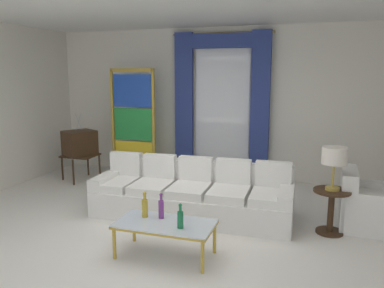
# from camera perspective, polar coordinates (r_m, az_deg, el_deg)

# --- Properties ---
(ground_plane) EXTENTS (16.00, 16.00, 0.00)m
(ground_plane) POSITION_cam_1_polar(r_m,az_deg,el_deg) (5.27, -3.44, -12.99)
(ground_plane) COLOR white
(wall_rear) EXTENTS (8.00, 0.12, 3.00)m
(wall_rear) POSITION_cam_1_polar(r_m,az_deg,el_deg) (7.79, 4.73, 5.99)
(wall_rear) COLOR white
(wall_rear) RESTS_ON ground
(ceiling_slab) EXTENTS (8.00, 7.60, 0.04)m
(ceiling_slab) POSITION_cam_1_polar(r_m,az_deg,el_deg) (5.67, -0.65, 19.82)
(ceiling_slab) COLOR white
(curtained_window) EXTENTS (2.00, 0.17, 2.70)m
(curtained_window) POSITION_cam_1_polar(r_m,az_deg,el_deg) (7.62, 4.38, 7.71)
(curtained_window) COLOR white
(curtained_window) RESTS_ON ground
(couch_white_long) EXTENTS (2.94, 1.00, 0.86)m
(couch_white_long) POSITION_cam_1_polar(r_m,az_deg,el_deg) (5.76, 0.10, -7.65)
(couch_white_long) COLOR white
(couch_white_long) RESTS_ON ground
(coffee_table) EXTENTS (1.13, 0.58, 0.41)m
(coffee_table) POSITION_cam_1_polar(r_m,az_deg,el_deg) (4.51, -4.03, -12.04)
(coffee_table) COLOR silver
(coffee_table) RESTS_ON ground
(bottle_blue_decanter) EXTENTS (0.07, 0.07, 0.31)m
(bottle_blue_decanter) POSITION_cam_1_polar(r_m,az_deg,el_deg) (4.64, -7.03, -9.28)
(bottle_blue_decanter) COLOR gold
(bottle_blue_decanter) RESTS_ON coffee_table
(bottle_crystal_tall) EXTENTS (0.06, 0.06, 0.31)m
(bottle_crystal_tall) POSITION_cam_1_polar(r_m,az_deg,el_deg) (4.58, -4.61, -9.50)
(bottle_crystal_tall) COLOR #753384
(bottle_crystal_tall) RESTS_ON coffee_table
(bottle_amber_squat) EXTENTS (0.07, 0.07, 0.28)m
(bottle_amber_squat) POSITION_cam_1_polar(r_m,az_deg,el_deg) (4.30, -1.74, -11.01)
(bottle_amber_squat) COLOR #196B3D
(bottle_amber_squat) RESTS_ON coffee_table
(vintage_tv) EXTENTS (0.73, 0.76, 1.35)m
(vintage_tv) POSITION_cam_1_polar(r_m,az_deg,el_deg) (7.88, -16.37, -0.01)
(vintage_tv) COLOR #382314
(vintage_tv) RESTS_ON ground
(armchair_white) EXTENTS (0.85, 0.84, 0.80)m
(armchair_white) POSITION_cam_1_polar(r_m,az_deg,el_deg) (5.84, 24.59, -8.57)
(armchair_white) COLOR white
(armchair_white) RESTS_ON ground
(stained_glass_divider) EXTENTS (0.95, 0.05, 2.20)m
(stained_glass_divider) POSITION_cam_1_polar(r_m,az_deg,el_deg) (7.76, -8.76, 2.60)
(stained_glass_divider) COLOR gold
(stained_glass_divider) RESTS_ON ground
(peacock_figurine) EXTENTS (0.44, 0.60, 0.50)m
(peacock_figurine) POSITION_cam_1_polar(r_m,az_deg,el_deg) (7.44, -6.62, -4.26)
(peacock_figurine) COLOR beige
(peacock_figurine) RESTS_ON ground
(round_side_table) EXTENTS (0.48, 0.48, 0.59)m
(round_side_table) POSITION_cam_1_polar(r_m,az_deg,el_deg) (5.44, 19.99, -8.86)
(round_side_table) COLOR #382314
(round_side_table) RESTS_ON ground
(table_lamp_brass) EXTENTS (0.32, 0.32, 0.57)m
(table_lamp_brass) POSITION_cam_1_polar(r_m,az_deg,el_deg) (5.26, 20.44, -1.91)
(table_lamp_brass) COLOR #B29338
(table_lamp_brass) RESTS_ON round_side_table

